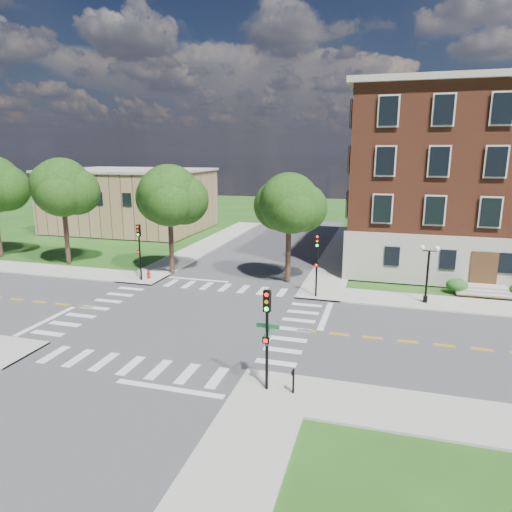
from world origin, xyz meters
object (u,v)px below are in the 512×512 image
(traffic_signal_se, at_px, (267,327))
(street_sign_pole, at_px, (268,342))
(twin_lamp_west, at_px, (428,271))
(traffic_signal_nw, at_px, (139,245))
(push_button_post, at_px, (293,380))
(fire_hydrant, at_px, (149,274))
(traffic_signal_ne, at_px, (317,257))

(traffic_signal_se, bearing_deg, street_sign_pole, 94.56)
(traffic_signal_se, bearing_deg, twin_lamp_west, 62.27)
(traffic_signal_nw, xyz_separation_m, push_button_post, (16.23, -14.77, -2.39))
(fire_hydrant, bearing_deg, traffic_signal_ne, -3.86)
(fire_hydrant, bearing_deg, traffic_signal_nw, -117.05)
(traffic_signal_nw, distance_m, fire_hydrant, 2.82)
(traffic_signal_se, xyz_separation_m, twin_lamp_west, (7.99, 15.20, -0.66))
(traffic_signal_se, height_order, push_button_post, traffic_signal_se)
(traffic_signal_nw, xyz_separation_m, fire_hydrant, (0.34, 0.67, -2.72))
(street_sign_pole, xyz_separation_m, fire_hydrant, (-14.60, 15.08, -1.84))
(traffic_signal_se, distance_m, twin_lamp_west, 17.19)
(traffic_signal_ne, relative_size, street_sign_pole, 1.55)
(traffic_signal_ne, distance_m, twin_lamp_west, 7.97)
(traffic_signal_nw, bearing_deg, fire_hydrant, 62.95)
(street_sign_pole, bearing_deg, push_button_post, -15.37)
(twin_lamp_west, bearing_deg, fire_hydrant, 179.52)
(push_button_post, bearing_deg, fire_hydrant, 135.83)
(traffic_signal_ne, height_order, traffic_signal_nw, same)
(traffic_signal_ne, height_order, street_sign_pole, traffic_signal_ne)
(fire_hydrant, bearing_deg, traffic_signal_se, -46.46)
(traffic_signal_nw, bearing_deg, twin_lamp_west, 1.18)
(traffic_signal_nw, height_order, street_sign_pole, traffic_signal_nw)
(traffic_signal_se, bearing_deg, push_button_post, -2.01)
(twin_lamp_west, bearing_deg, traffic_signal_ne, -174.20)
(street_sign_pole, relative_size, push_button_post, 2.58)
(traffic_signal_ne, xyz_separation_m, street_sign_pole, (-0.12, -14.09, -0.88))
(traffic_signal_nw, distance_m, twin_lamp_west, 22.97)
(traffic_signal_ne, bearing_deg, fire_hydrant, 176.14)
(push_button_post, bearing_deg, traffic_signal_nw, 137.69)
(street_sign_pole, bearing_deg, fire_hydrant, 134.07)
(twin_lamp_west, distance_m, fire_hydrant, 22.71)
(traffic_signal_ne, bearing_deg, traffic_signal_nw, 178.75)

